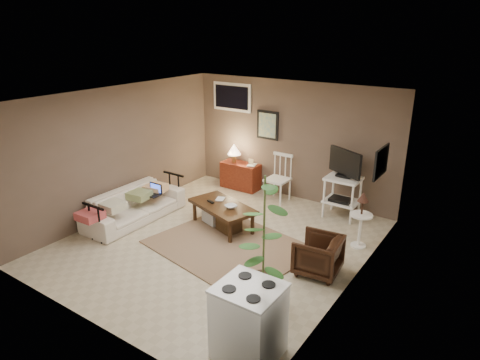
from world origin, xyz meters
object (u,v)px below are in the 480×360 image
Objects in this scene: coffee_table at (222,214)px; stove at (249,321)px; red_console at (240,173)px; tv_stand at (343,182)px; sofa at (134,200)px; side_table at (362,213)px; spindle_chair at (278,180)px; armchair at (318,253)px; potted_plant at (264,237)px.

stove reaches higher than coffee_table.
tv_stand is at bearing -4.45° from red_console.
side_table is (3.78, 1.33, 0.21)m from sofa.
red_console is 1.14× the size of stove.
spindle_chair is 1.54× the size of armchair.
potted_plant is (-0.29, -1.05, 0.63)m from armchair.
spindle_chair is (1.73, 2.28, 0.07)m from sofa.
tv_stand is at bearing 97.48° from stove.
spindle_chair is at bearing 83.32° from coffee_table.
side_table is (3.09, -1.11, 0.25)m from red_console.
tv_stand is 1.50× the size of stove.
tv_stand is 1.15m from side_table.
side_table reaches higher than armchair.
side_table is at bearing 162.34° from armchair.
coffee_table is at bearing -64.78° from red_console.
tv_stand is at bearing -0.85° from spindle_chair.
spindle_chair is 1.39m from tv_stand.
side_table is 1.16m from armchair.
side_table is at bearing -70.58° from sofa.
armchair is (3.55, 0.23, -0.07)m from sofa.
spindle_chair is at bearing 179.15° from tv_stand.
tv_stand is (1.37, -0.02, 0.24)m from spindle_chair.
coffee_table is at bearing -162.68° from side_table.
spindle_chair is 4.41m from stove.
sofa is 2.01× the size of spindle_chair.
potted_plant is at bearing -51.73° from red_console.
tv_stand is 1.37× the size of side_table.
stove is at bearing -82.52° from tv_stand.
tv_stand is 2.11m from armchair.
red_console is at bearing 115.22° from coffee_table.
side_table is at bearing -53.63° from tv_stand.
armchair is (0.45, -2.03, -0.38)m from tv_stand.
stove is (0.36, -0.89, -0.52)m from potted_plant.
side_table is (0.68, -0.92, -0.10)m from tv_stand.
sofa is 1.50× the size of tv_stand.
sofa reaches higher than armchair.
side_table reaches higher than stove.
sofa is (-1.54, -0.63, 0.12)m from coffee_table.
side_table is 1.51× the size of armchair.
tv_stand is (1.56, 1.62, 0.43)m from coffee_table.
stove is at bearing -92.99° from side_table.
coffee_table is at bearing -133.93° from tv_stand.
spindle_chair is (1.04, -0.17, 0.11)m from red_console.
coffee_table is 2.00m from red_console.
coffee_table is at bearing -67.61° from sofa.
spindle_chair reaches higher than coffee_table.
spindle_chair is 0.55× the size of potted_plant.
coffee_table is 1.45× the size of side_table.
potted_plant reaches higher than stove.
tv_stand reaches higher than spindle_chair.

